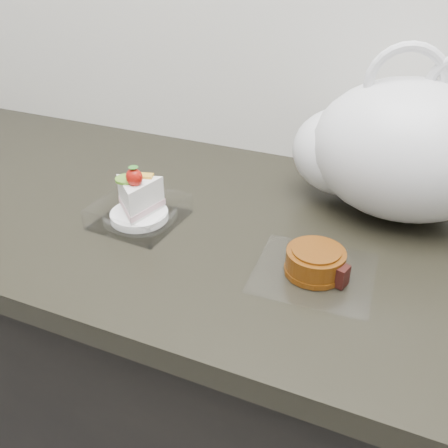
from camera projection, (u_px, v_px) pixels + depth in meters
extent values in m
cube|color=black|center=(261.00, 409.00, 1.10)|extent=(2.00, 0.60, 0.86)
cube|color=black|center=(271.00, 239.00, 0.87)|extent=(2.04, 0.64, 0.04)
cube|color=white|center=(140.00, 220.00, 0.88)|extent=(0.15, 0.15, 0.00)
cylinder|color=white|center=(139.00, 215.00, 0.88)|extent=(0.10, 0.10, 0.01)
ellipsoid|color=red|center=(134.00, 177.00, 0.83)|extent=(0.03, 0.03, 0.03)
cone|color=#2D7223|center=(133.00, 169.00, 0.82)|extent=(0.02, 0.02, 0.01)
cylinder|color=#6BAA31|center=(126.00, 179.00, 0.85)|extent=(0.04, 0.04, 0.00)
cube|color=gold|center=(140.00, 175.00, 0.86)|extent=(0.05, 0.03, 0.00)
cube|color=white|center=(314.00, 272.00, 0.75)|extent=(0.19, 0.18, 0.00)
cylinder|color=#60370B|center=(315.00, 262.00, 0.74)|extent=(0.11, 0.11, 0.04)
cylinder|color=#60370B|center=(314.00, 270.00, 0.75)|extent=(0.11, 0.11, 0.01)
cylinder|color=#60370B|center=(317.00, 251.00, 0.73)|extent=(0.09, 0.09, 0.00)
cube|color=black|center=(339.00, 275.00, 0.72)|extent=(0.03, 0.03, 0.03)
ellipsoid|color=silver|center=(407.00, 151.00, 0.85)|extent=(0.34, 0.26, 0.24)
ellipsoid|color=silver|center=(344.00, 151.00, 0.91)|extent=(0.20, 0.18, 0.16)
torus|color=silver|center=(406.00, 84.00, 0.79)|extent=(0.13, 0.05, 0.13)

